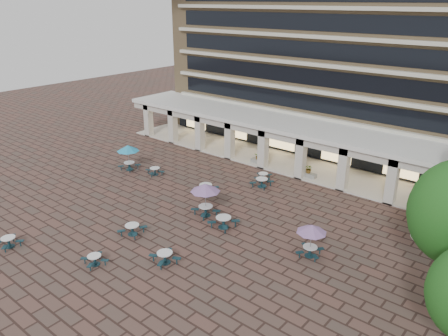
{
  "coord_description": "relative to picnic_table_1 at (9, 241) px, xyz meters",
  "views": [
    {
      "loc": [
        20.82,
        -21.2,
        15.73
      ],
      "look_at": [
        0.71,
        3.0,
        3.46
      ],
      "focal_mm": 35.0,
      "sensor_mm": 36.0,
      "label": 1
    }
  ],
  "objects": [
    {
      "name": "picnic_table_6",
      "position": [
        7.21,
        11.9,
        1.84
      ],
      "size": [
        2.3,
        2.3,
        2.66
      ],
      "rotation": [
        0.0,
        0.0,
        -0.26
      ],
      "color": "#163842",
      "rests_on": "ground"
    },
    {
      "name": "picnic_table_4",
      "position": [
        -5.04,
        14.33,
        1.71
      ],
      "size": [
        2.18,
        2.18,
        2.51
      ],
      "rotation": [
        0.0,
        0.0,
        0.14
      ],
      "color": "#163842",
      "rests_on": "ground"
    },
    {
      "name": "picnic_table_1",
      "position": [
        0.0,
        0.0,
        0.0
      ],
      "size": [
        1.59,
        1.59,
        0.7
      ],
      "rotation": [
        0.0,
        0.0,
        -0.01
      ],
      "color": "#163842",
      "rests_on": "ground"
    },
    {
      "name": "gazebo",
      "position": [
        21.79,
        19.47,
        1.89
      ],
      "size": [
        3.29,
        3.29,
        3.06
      ],
      "rotation": [
        0.0,
        0.0,
        0.32
      ],
      "color": "beige",
      "rests_on": "ground"
    },
    {
      "name": "ground",
      "position": [
        6.78,
        10.79,
        -0.42
      ],
      "size": [
        120.0,
        120.0,
        0.0
      ],
      "primitive_type": "plane",
      "color": "brown",
      "rests_on": "ground"
    },
    {
      "name": "picnic_table_11",
      "position": [
        16.25,
        12.0,
        1.52
      ],
      "size": [
        1.97,
        1.97,
        2.28
      ],
      "rotation": [
        0.0,
        0.0,
        0.2
      ],
      "color": "#163842",
      "rests_on": "ground"
    },
    {
      "name": "picnic_table_7",
      "position": [
        9.55,
        5.43,
        0.03
      ],
      "size": [
        2.0,
        2.0,
        0.75
      ],
      "rotation": [
        0.0,
        0.0,
        -0.31
      ],
      "color": "#163842",
      "rests_on": "ground"
    },
    {
      "name": "picnic_table_13",
      "position": [
        7.35,
        19.21,
        0.05
      ],
      "size": [
        1.89,
        1.89,
        0.79
      ],
      "rotation": [
        0.0,
        0.0,
        0.09
      ],
      "color": "#163842",
      "rests_on": "ground"
    },
    {
      "name": "planter_right",
      "position": [
        9.54,
        23.69,
        0.16
      ],
      "size": [
        1.5,
        0.77,
        1.35
      ],
      "color": "gray",
      "rests_on": "ground"
    },
    {
      "name": "apartment_building",
      "position": [
        6.78,
        36.25,
        12.18
      ],
      "size": [
        40.0,
        15.5,
        25.2
      ],
      "color": "tan",
      "rests_on": "ground"
    },
    {
      "name": "planter_left",
      "position": [
        3.74,
        23.69,
        0.1
      ],
      "size": [
        1.5,
        0.72,
        1.28
      ],
      "color": "gray",
      "rests_on": "ground"
    },
    {
      "name": "picnic_table_5",
      "position": [
        5.13,
        6.41,
        0.03
      ],
      "size": [
        2.0,
        2.0,
        0.76
      ],
      "rotation": [
        0.0,
        0.0,
        0.28
      ],
      "color": "#163842",
      "rests_on": "ground"
    },
    {
      "name": "picnic_table_12",
      "position": [
        6.56,
        20.57,
        -0.02
      ],
      "size": [
        1.86,
        1.86,
        0.68
      ],
      "rotation": [
        0.0,
        0.0,
        0.42
      ],
      "color": "#163842",
      "rests_on": "ground"
    },
    {
      "name": "picnic_table_2",
      "position": [
        6.29,
        2.45,
        -0.03
      ],
      "size": [
        1.7,
        1.7,
        0.66
      ],
      "rotation": [
        0.0,
        0.0,
        -0.24
      ],
      "color": "#163842",
      "rests_on": "ground"
    },
    {
      "name": "picnic_table_10",
      "position": [
        9.47,
        11.34,
        0.09
      ],
      "size": [
        1.95,
        1.95,
        0.85
      ],
      "rotation": [
        0.0,
        0.0,
        0.04
      ],
      "color": "#163842",
      "rests_on": "ground"
    },
    {
      "name": "picnic_table_9",
      "position": [
        4.46,
        14.95,
        0.08
      ],
      "size": [
        2.12,
        2.12,
        0.84
      ],
      "rotation": [
        0.0,
        0.0,
        0.2
      ],
      "color": "#163842",
      "rests_on": "ground"
    },
    {
      "name": "retail_arcade",
      "position": [
        6.78,
        25.59,
        2.58
      ],
      "size": [
        42.0,
        6.6,
        4.4
      ],
      "color": "white",
      "rests_on": "ground"
    },
    {
      "name": "picnic_table_8",
      "position": [
        -2.15,
        15.06,
        -0.0
      ],
      "size": [
        1.92,
        1.92,
        0.7
      ],
      "rotation": [
        0.0,
        0.0,
        -0.41
      ],
      "color": "#163842",
      "rests_on": "ground"
    }
  ]
}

